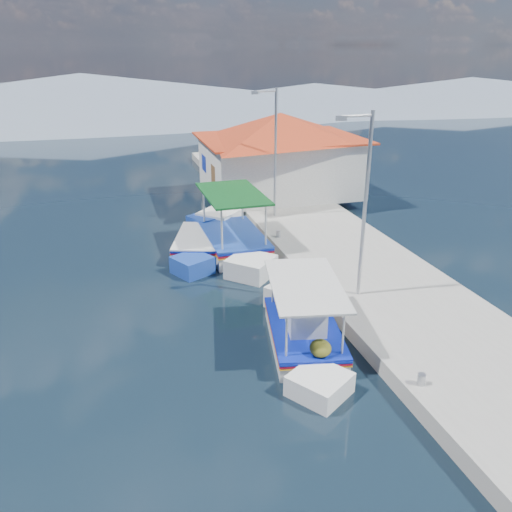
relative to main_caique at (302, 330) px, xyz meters
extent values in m
plane|color=black|center=(-1.98, -0.37, -0.43)|extent=(160.00, 160.00, 0.00)
cube|color=#9F9D94|center=(3.92, 5.63, -0.18)|extent=(5.00, 44.00, 0.50)
cylinder|color=#A5A8AD|center=(1.82, -3.37, 0.22)|extent=(0.20, 0.20, 0.30)
cylinder|color=#A5A8AD|center=(1.82, 1.63, 0.22)|extent=(0.20, 0.20, 0.30)
cylinder|color=#A5A8AD|center=(1.82, 7.63, 0.22)|extent=(0.20, 0.20, 0.30)
cylinder|color=#A5A8AD|center=(1.82, 13.63, 0.22)|extent=(0.20, 0.20, 0.30)
cube|color=white|center=(0.01, -0.07, -0.24)|extent=(2.57, 4.00, 0.81)
cube|color=white|center=(-0.47, 2.34, -0.14)|extent=(1.88, 1.88, 0.90)
cube|color=white|center=(0.48, -2.40, -0.24)|extent=(1.82, 1.82, 0.77)
cube|color=#0B1F9A|center=(0.01, -0.07, 0.14)|extent=(2.65, 4.12, 0.05)
cube|color=#A50E23|center=(0.01, -0.07, 0.07)|extent=(2.65, 4.12, 0.04)
cube|color=gold|center=(0.01, -0.07, 0.01)|extent=(2.65, 4.12, 0.03)
cube|color=#0B1F9A|center=(0.01, -0.07, 0.20)|extent=(2.66, 4.09, 0.04)
cube|color=brown|center=(0.01, -0.07, 0.17)|extent=(2.41, 3.90, 0.04)
cube|color=white|center=(0.06, -0.32, 0.64)|extent=(1.23, 1.29, 0.94)
cube|color=silver|center=(0.06, -0.32, 1.13)|extent=(1.34, 1.39, 0.05)
cylinder|color=beige|center=(-1.03, 1.31, 0.86)|extent=(0.06, 0.06, 1.37)
cylinder|color=beige|center=(0.44, 1.61, 0.86)|extent=(0.06, 0.06, 1.37)
cylinder|color=beige|center=(-0.42, -1.74, 0.86)|extent=(0.06, 0.06, 1.37)
cylinder|color=beige|center=(1.05, -1.45, 0.86)|extent=(0.06, 0.06, 1.37)
cube|color=silver|center=(0.01, -0.07, 1.54)|extent=(2.66, 4.02, 0.06)
ellipsoid|color=#465216|center=(-0.56, 1.04, 0.42)|extent=(0.65, 0.71, 0.49)
ellipsoid|color=#465216|center=(-0.06, 1.57, 0.38)|extent=(0.55, 0.60, 0.41)
ellipsoid|color=#465216|center=(0.48, -1.54, 0.39)|extent=(0.58, 0.64, 0.44)
sphere|color=#FE3B08|center=(0.75, 0.60, 0.81)|extent=(0.34, 0.34, 0.34)
cube|color=white|center=(-0.17, 7.80, -0.18)|extent=(2.27, 4.16, 1.06)
cube|color=white|center=(-0.15, 10.58, -0.05)|extent=(2.27, 2.27, 1.17)
cube|color=white|center=(-0.20, 5.10, -0.18)|extent=(2.20, 2.20, 1.00)
cube|color=#0B1F9A|center=(-0.17, 7.80, 0.31)|extent=(2.33, 4.29, 0.07)
cube|color=#A50E23|center=(-0.17, 7.80, 0.22)|extent=(2.33, 4.29, 0.06)
cube|color=gold|center=(-0.17, 7.80, 0.14)|extent=(2.33, 4.29, 0.04)
cube|color=#1A3D9D|center=(-0.17, 7.80, 0.39)|extent=(2.36, 4.25, 0.06)
cube|color=brown|center=(-0.17, 7.80, 0.35)|extent=(2.09, 4.08, 0.06)
cylinder|color=beige|center=(-1.05, 9.55, 1.24)|extent=(0.08, 0.08, 1.78)
cylinder|color=beige|center=(0.73, 9.53, 1.24)|extent=(0.08, 0.08, 1.78)
cylinder|color=beige|center=(-1.08, 6.07, 1.24)|extent=(0.08, 0.08, 1.78)
cylinder|color=beige|center=(0.70, 6.05, 1.24)|extent=(0.08, 0.08, 1.78)
cube|color=#0E481B|center=(-0.17, 7.80, 2.14)|extent=(2.38, 4.17, 0.08)
cube|color=#1A3D9D|center=(-1.59, 8.12, -0.20)|extent=(2.79, 3.85, 0.96)
cube|color=#1A3D9D|center=(-2.29, 10.32, -0.08)|extent=(1.77, 1.77, 1.07)
cube|color=#1A3D9D|center=(-0.91, 5.99, -0.20)|extent=(1.72, 1.72, 0.91)
cube|color=#0B1F9A|center=(-1.59, 8.12, 0.24)|extent=(2.88, 3.97, 0.06)
cube|color=#A50E23|center=(-1.59, 8.12, 0.16)|extent=(2.88, 3.97, 0.05)
cube|color=gold|center=(-1.59, 8.12, 0.09)|extent=(2.88, 3.97, 0.04)
cube|color=white|center=(-1.59, 8.12, 0.31)|extent=(2.88, 3.94, 0.05)
cube|color=brown|center=(-1.59, 8.12, 0.28)|extent=(2.63, 3.74, 0.05)
cube|color=white|center=(4.22, 14.63, 1.57)|extent=(8.00, 6.00, 3.00)
cube|color=#B83819|center=(4.22, 14.63, 3.12)|extent=(8.64, 6.48, 0.10)
pyramid|color=#B83819|center=(4.22, 14.63, 3.77)|extent=(10.49, 10.49, 1.40)
cube|color=brown|center=(0.24, 13.63, 1.07)|extent=(0.06, 1.00, 2.00)
cube|color=#0B1F9A|center=(0.24, 16.13, 1.67)|extent=(0.06, 1.20, 0.90)
cylinder|color=#A5A8AD|center=(2.62, 1.63, 3.07)|extent=(0.12, 0.12, 6.00)
cylinder|color=#A5A8AD|center=(2.12, 1.63, 5.92)|extent=(1.00, 0.08, 0.08)
cube|color=#A5A8AD|center=(1.62, 1.63, 5.87)|extent=(0.30, 0.14, 0.14)
cylinder|color=#A5A8AD|center=(2.62, 10.63, 3.07)|extent=(0.12, 0.12, 6.00)
cylinder|color=#A5A8AD|center=(2.12, 10.63, 5.92)|extent=(1.00, 0.08, 0.08)
cube|color=#A5A8AD|center=(1.62, 10.63, 5.87)|extent=(0.30, 0.14, 0.14)
cone|color=slate|center=(-6.98, 55.63, 2.02)|extent=(96.00, 96.00, 5.50)
cone|color=slate|center=(23.02, 55.63, 1.17)|extent=(76.80, 76.80, 3.80)
cone|color=slate|center=(48.02, 55.63, 1.37)|extent=(89.60, 89.60, 4.20)
camera|label=1|loc=(-5.05, -12.38, 7.83)|focal=36.22mm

